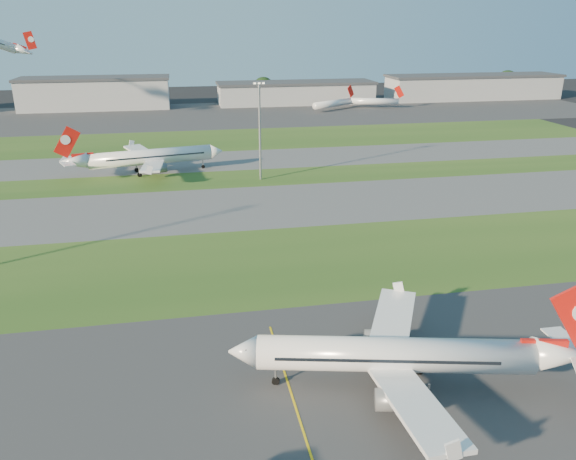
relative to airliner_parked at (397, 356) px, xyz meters
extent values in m
cube|color=#244918|center=(-17.13, 38.22, -4.25)|extent=(300.00, 34.00, 0.01)
cube|color=#515154|center=(-17.13, 71.22, -4.25)|extent=(300.00, 32.00, 0.01)
cube|color=#244918|center=(-17.13, 96.22, -4.25)|extent=(300.00, 18.00, 0.01)
cube|color=#515154|center=(-17.13, 118.22, -4.25)|extent=(300.00, 26.00, 0.01)
cube|color=#244918|center=(-17.13, 151.22, -4.25)|extent=(300.00, 40.00, 0.01)
cube|color=#333335|center=(-17.13, 211.22, -4.25)|extent=(400.00, 80.00, 0.01)
cylinder|color=white|center=(-0.37, 0.08, 0.12)|extent=(31.33, 10.81, 3.96)
cube|color=white|center=(-1.20, -8.27, -0.40)|extent=(5.00, 15.71, 1.61)
cube|color=white|center=(2.50, 7.97, -0.40)|extent=(11.23, 16.05, 1.61)
cylinder|color=slate|center=(-2.22, -5.69, -1.55)|extent=(4.80, 3.31, 2.39)
cylinder|color=slate|center=(0.47, 6.09, -1.55)|extent=(4.80, 3.31, 2.39)
cylinder|color=white|center=(-31.15, 106.80, 0.46)|extent=(33.89, 10.68, 4.27)
cube|color=red|center=(-52.09, 102.69, 6.19)|extent=(7.23, 1.79, 8.50)
cube|color=white|center=(-33.98, 115.40, -0.10)|extent=(11.72, 17.40, 1.74)
cube|color=white|center=(-30.52, 97.76, -0.10)|extent=(5.90, 17.08, 1.74)
cylinder|color=slate|center=(-31.85, 113.30, -1.33)|extent=(5.13, 3.44, 2.58)
cylinder|color=slate|center=(-29.34, 100.51, -1.33)|extent=(5.13, 3.44, 2.58)
cube|color=red|center=(-78.81, 194.74, 35.98)|extent=(6.30, 1.24, 7.37)
cylinder|color=white|center=(50.63, 214.23, -1.05)|extent=(23.41, 17.08, 3.20)
cube|color=red|center=(61.45, 221.43, 3.75)|extent=(4.47, 3.12, 6.16)
cylinder|color=white|center=(71.68, 218.27, -1.05)|extent=(25.79, 10.69, 3.20)
cube|color=red|center=(84.11, 214.45, 3.75)|extent=(5.03, 1.81, 6.16)
cylinder|color=gray|center=(-2.13, 94.22, 8.25)|extent=(0.60, 0.60, 25.00)
cube|color=gray|center=(-2.13, 94.22, 21.15)|extent=(3.20, 0.50, 0.80)
cube|color=#FFF2CC|center=(-2.13, 94.22, 21.15)|extent=(2.80, 0.70, 0.35)
cube|color=#919498|center=(-62.13, 241.22, 2.75)|extent=(70.00, 22.00, 14.00)
cube|color=#383A3F|center=(-62.13, 241.22, 10.35)|extent=(71.40, 23.00, 1.20)
cube|color=#919498|center=(37.87, 241.22, 0.75)|extent=(80.00, 22.00, 10.00)
cube|color=#383A3F|center=(37.87, 241.22, 6.35)|extent=(81.60, 23.00, 1.20)
cube|color=#919498|center=(137.87, 241.22, 1.75)|extent=(95.00, 22.00, 12.00)
cube|color=#383A3F|center=(137.87, 241.22, 8.35)|extent=(96.90, 23.00, 1.20)
cylinder|color=black|center=(-37.13, 252.22, -2.45)|extent=(1.00, 1.00, 3.60)
sphere|color=black|center=(-37.13, 252.22, 1.60)|extent=(9.90, 9.90, 9.90)
cylinder|color=black|center=(22.87, 255.22, -2.15)|extent=(1.00, 1.00, 4.20)
sphere|color=black|center=(22.87, 255.22, 2.57)|extent=(11.55, 11.55, 11.55)
cylinder|color=black|center=(97.87, 253.22, -2.35)|extent=(1.00, 1.00, 3.80)
sphere|color=black|center=(97.87, 253.22, 1.92)|extent=(10.45, 10.45, 10.45)
cylinder|color=black|center=(167.87, 257.22, -1.95)|extent=(1.00, 1.00, 4.60)
sphere|color=black|center=(167.87, 257.22, 3.22)|extent=(12.65, 12.65, 12.65)
camera|label=1|loc=(-22.62, -51.68, 35.71)|focal=35.00mm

